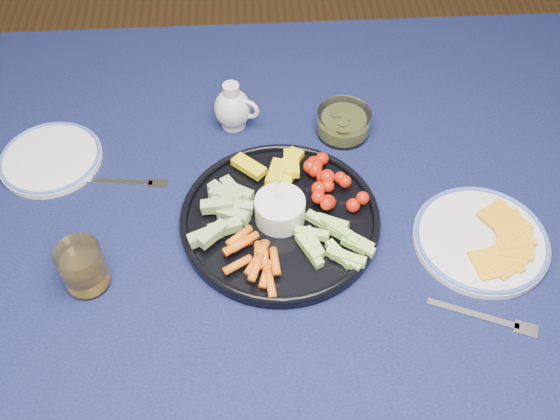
{
  "coord_description": "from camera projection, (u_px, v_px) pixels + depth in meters",
  "views": [
    {
      "loc": [
        -0.15,
        -0.69,
        1.59
      ],
      "look_at": [
        -0.11,
        -0.04,
        0.78
      ],
      "focal_mm": 40.0,
      "sensor_mm": 36.0,
      "label": 1
    }
  ],
  "objects": [
    {
      "name": "pickle_bowl",
      "position": [
        343.0,
        123.0,
        1.18
      ],
      "size": [
        0.1,
        0.1,
        0.05
      ],
      "color": "white",
      "rests_on": "dining_table"
    },
    {
      "name": "cheese_plate",
      "position": [
        481.0,
        238.0,
        1.03
      ],
      "size": [
        0.22,
        0.22,
        0.03
      ],
      "color": "white",
      "rests_on": "dining_table"
    },
    {
      "name": "crudite_platter",
      "position": [
        279.0,
        217.0,
        1.04
      ],
      "size": [
        0.34,
        0.34,
        0.11
      ],
      "color": "black",
      "rests_on": "dining_table"
    },
    {
      "name": "fork_right",
      "position": [
        491.0,
        319.0,
        0.94
      ],
      "size": [
        0.16,
        0.08,
        0.0
      ],
      "color": "white",
      "rests_on": "dining_table"
    },
    {
      "name": "fork_left",
      "position": [
        130.0,
        183.0,
        1.12
      ],
      "size": [
        0.17,
        0.04,
        0.0
      ],
      "color": "white",
      "rests_on": "dining_table"
    },
    {
      "name": "juice_tumbler",
      "position": [
        84.0,
        269.0,
        0.96
      ],
      "size": [
        0.07,
        0.07,
        0.08
      ],
      "color": "white",
      "rests_on": "dining_table"
    },
    {
      "name": "dining_table",
      "position": [
        336.0,
        230.0,
        1.16
      ],
      "size": [
        1.67,
        1.07,
        0.75
      ],
      "color": "#472617",
      "rests_on": "ground"
    },
    {
      "name": "side_plate_extra",
      "position": [
        51.0,
        158.0,
        1.15
      ],
      "size": [
        0.19,
        0.19,
        0.02
      ],
      "color": "white",
      "rests_on": "dining_table"
    },
    {
      "name": "creamer_pitcher",
      "position": [
        233.0,
        108.0,
        1.18
      ],
      "size": [
        0.09,
        0.07,
        0.1
      ],
      "color": "silver",
      "rests_on": "dining_table"
    }
  ]
}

